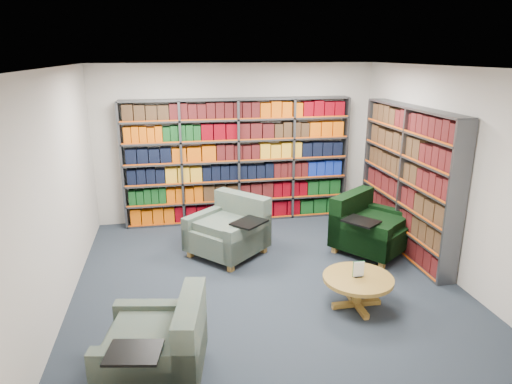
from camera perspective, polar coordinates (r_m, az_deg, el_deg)
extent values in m
cube|color=black|center=(6.39, 1.02, -10.65)|extent=(5.00, 5.00, 0.01)
cube|color=white|center=(5.66, 1.17, 15.42)|extent=(5.00, 5.00, 0.01)
cube|color=beige|center=(8.28, -2.47, 6.12)|extent=(5.00, 0.01, 2.80)
cube|color=beige|center=(3.61, 9.33, -8.91)|extent=(5.00, 0.01, 2.80)
cube|color=beige|center=(5.91, -23.43, 0.25)|extent=(0.01, 5.00, 2.80)
cube|color=beige|center=(6.82, 22.17, 2.51)|extent=(0.01, 5.00, 2.80)
cube|color=#47494F|center=(8.18, -2.27, 3.84)|extent=(4.00, 0.28, 2.20)
cube|color=silver|center=(8.30, -2.41, 4.04)|extent=(4.00, 0.02, 2.20)
cube|color=#D84C0A|center=(8.05, -2.14, 3.64)|extent=(4.00, 0.01, 2.20)
cube|color=#C54A04|center=(8.44, -2.20, -2.26)|extent=(3.88, 0.21, 0.29)
cube|color=#0B3712|center=(8.32, -2.23, 0.12)|extent=(3.88, 0.21, 0.29)
cube|color=black|center=(8.22, -2.26, 2.56)|extent=(3.88, 0.21, 0.29)
cube|color=black|center=(8.14, -2.29, 5.06)|extent=(3.88, 0.21, 0.29)
cube|color=#C54A04|center=(8.07, -2.32, 7.61)|extent=(3.88, 0.21, 0.29)
cube|color=#362313|center=(8.02, -2.35, 10.19)|extent=(3.88, 0.21, 0.29)
cube|color=#47494F|center=(7.31, 18.34, 1.37)|extent=(0.28, 2.50, 2.20)
cube|color=silver|center=(7.37, 19.22, 1.42)|extent=(0.02, 2.50, 2.20)
cube|color=#D84C0A|center=(7.25, 17.44, 1.33)|extent=(0.02, 2.50, 2.20)
cube|color=#362313|center=(7.60, 17.70, -5.33)|extent=(0.21, 2.38, 0.29)
cube|color=#400E0F|center=(7.47, 17.95, -2.73)|extent=(0.21, 2.38, 0.29)
cube|color=#400E0F|center=(7.36, 18.20, -0.04)|extent=(0.21, 2.38, 0.29)
cube|color=#362313|center=(7.27, 18.47, 2.73)|extent=(0.21, 2.38, 0.29)
cube|color=#362313|center=(7.19, 18.74, 5.56)|extent=(0.21, 2.38, 0.29)
cube|color=#362313|center=(7.13, 19.02, 8.44)|extent=(0.21, 2.38, 0.29)
cube|color=#0C2A38|center=(6.96, -3.62, -5.69)|extent=(1.37, 1.37, 0.34)
cube|color=#0C2A38|center=(7.15, -1.71, -3.18)|extent=(0.81, 0.86, 0.77)
cube|color=#0C2A38|center=(7.18, -6.13, -4.28)|extent=(0.82, 0.76, 0.52)
cube|color=#0C2A38|center=(6.69, -0.96, -5.83)|extent=(0.82, 0.76, 0.52)
cube|color=black|center=(6.52, -0.88, -3.82)|extent=(0.60, 0.59, 0.03)
cube|color=olive|center=(7.04, -8.20, -7.59)|extent=(0.11, 0.11, 0.11)
cube|color=olive|center=(6.54, -3.18, -9.40)|extent=(0.11, 0.11, 0.11)
cube|color=olive|center=(7.57, -3.94, -5.63)|extent=(0.11, 0.11, 0.11)
cube|color=olive|center=(7.11, 0.96, -7.13)|extent=(0.11, 0.11, 0.11)
cube|color=black|center=(7.26, 14.26, -5.21)|extent=(1.36, 1.36, 0.34)
cube|color=black|center=(7.36, 11.81, -2.95)|extent=(0.90, 0.76, 0.78)
cube|color=black|center=(6.90, 12.68, -5.54)|extent=(0.70, 0.86, 0.52)
cube|color=black|center=(7.58, 15.79, -3.69)|extent=(0.70, 0.86, 0.52)
cube|color=black|center=(6.73, 13.01, -3.58)|extent=(0.58, 0.60, 0.03)
cube|color=olive|center=(6.86, 15.47, -8.72)|extent=(0.11, 0.11, 0.11)
cube|color=olive|center=(7.53, 18.27, -6.62)|extent=(0.11, 0.11, 0.11)
cube|color=olive|center=(7.21, 9.81, -7.04)|extent=(0.11, 0.11, 0.11)
cube|color=olive|center=(7.85, 12.98, -5.20)|extent=(0.11, 0.11, 0.11)
cube|color=#0C2A38|center=(4.62, -12.65, -19.22)|extent=(1.06, 1.06, 0.32)
cube|color=#0C2A38|center=(4.44, -8.15, -17.37)|extent=(0.36, 0.93, 0.73)
cube|color=#0C2A38|center=(4.88, -11.75, -15.81)|extent=(0.92, 0.30, 0.49)
cube|color=#0C2A38|center=(4.27, -13.86, -21.34)|extent=(0.92, 0.30, 0.49)
cube|color=black|center=(4.09, -15.03, -18.81)|extent=(0.50, 0.42, 0.03)
cube|color=olive|center=(5.12, -15.89, -18.37)|extent=(0.08, 0.08, 0.10)
cube|color=olive|center=(4.98, -7.10, -18.90)|extent=(0.08, 0.08, 0.10)
cylinder|color=olive|center=(5.68, 12.64, -10.53)|extent=(0.84, 0.84, 0.05)
cylinder|color=olive|center=(5.77, 12.52, -12.18)|extent=(0.11, 0.11, 0.34)
cube|color=olive|center=(5.84, 12.42, -13.46)|extent=(0.61, 0.07, 0.06)
cube|color=olive|center=(5.84, 12.42, -13.46)|extent=(0.07, 0.61, 0.06)
cube|color=black|center=(5.67, 12.66, -10.28)|extent=(0.09, 0.05, 0.01)
cube|color=white|center=(5.63, 12.72, -9.39)|extent=(0.13, 0.01, 0.19)
cube|color=#145926|center=(5.63, 12.69, -9.36)|extent=(0.14, 0.00, 0.20)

